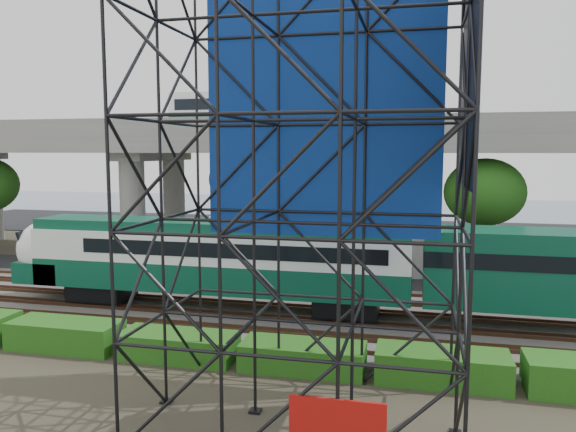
# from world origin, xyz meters

# --- Properties ---
(ground) EXTENTS (140.00, 140.00, 0.00)m
(ground) POSITION_xyz_m (0.00, 0.00, 0.00)
(ground) COLOR #474233
(ground) RESTS_ON ground
(ballast_bed) EXTENTS (90.00, 12.00, 0.20)m
(ballast_bed) POSITION_xyz_m (0.00, 2.00, 0.10)
(ballast_bed) COLOR slate
(ballast_bed) RESTS_ON ground
(service_road) EXTENTS (90.00, 5.00, 0.08)m
(service_road) POSITION_xyz_m (0.00, 10.50, 0.04)
(service_road) COLOR black
(service_road) RESTS_ON ground
(parking_lot) EXTENTS (90.00, 18.00, 0.08)m
(parking_lot) POSITION_xyz_m (0.00, 34.00, 0.04)
(parking_lot) COLOR black
(parking_lot) RESTS_ON ground
(harbor_water) EXTENTS (140.00, 40.00, 0.03)m
(harbor_water) POSITION_xyz_m (0.00, 56.00, 0.01)
(harbor_water) COLOR #465B73
(harbor_water) RESTS_ON ground
(rail_tracks) EXTENTS (90.00, 9.52, 0.16)m
(rail_tracks) POSITION_xyz_m (0.00, 2.00, 0.28)
(rail_tracks) COLOR #472D1E
(rail_tracks) RESTS_ON ballast_bed
(commuter_train) EXTENTS (29.30, 3.06, 4.30)m
(commuter_train) POSITION_xyz_m (2.45, 2.00, 2.88)
(commuter_train) COLOR black
(commuter_train) RESTS_ON rail_tracks
(overpass) EXTENTS (80.00, 12.00, 12.40)m
(overpass) POSITION_xyz_m (-0.15, 16.00, 8.21)
(overpass) COLOR #9E9B93
(overpass) RESTS_ON ground
(scaffold_tower) EXTENTS (9.36, 6.36, 15.00)m
(scaffold_tower) POSITION_xyz_m (6.76, -7.98, 7.47)
(scaffold_tower) COLOR black
(scaffold_tower) RESTS_ON ground
(hedge_strip) EXTENTS (34.60, 1.80, 1.20)m
(hedge_strip) POSITION_xyz_m (1.01, -4.30, 0.56)
(hedge_strip) COLOR #184F12
(hedge_strip) RESTS_ON ground
(trees) EXTENTS (40.94, 16.94, 7.69)m
(trees) POSITION_xyz_m (-4.67, 16.17, 5.57)
(trees) COLOR #382314
(trees) RESTS_ON ground
(suv) EXTENTS (4.56, 2.33, 1.23)m
(suv) POSITION_xyz_m (-10.60, 11.23, 0.70)
(suv) COLOR black
(suv) RESTS_ON service_road
(parked_cars) EXTENTS (35.77, 9.36, 1.21)m
(parked_cars) POSITION_xyz_m (0.94, 33.63, 0.66)
(parked_cars) COLOR silver
(parked_cars) RESTS_ON parking_lot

